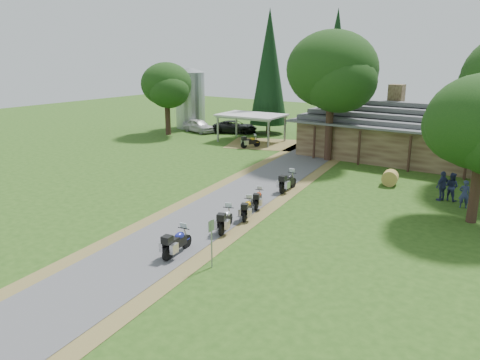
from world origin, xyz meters
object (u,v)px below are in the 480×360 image
Objects in this scene: silo at (190,98)px; car_white_sedan at (199,124)px; carport at (251,128)px; motorcycle_row_d at (258,198)px; car_dark_suv at (235,124)px; lodge at (426,132)px; motorcycle_row_b at (226,218)px; hay_bale at (390,178)px; motorcycle_row_c at (247,208)px; motorcycle_row_a at (177,241)px; motorcycle_row_e at (288,181)px; motorcycle_carport_a at (250,141)px.

car_white_sedan is (2.95, -2.08, -2.63)m from silo.
carport is 21.03m from motorcycle_row_d.
carport is at bearing -149.66° from car_dark_suv.
lodge is 3.81× the size of car_white_sedan.
motorcycle_row_b is at bearing -124.42° from car_white_sedan.
hay_bale is at bearing -89.78° from lodge.
motorcycle_row_d is 10.39m from hay_bale.
car_white_sedan is at bearing 22.76° from motorcycle_row_c.
silo is 1.31× the size of car_dark_suv.
lodge is 3.94× the size of car_dark_suv.
carport reaches higher than motorcycle_row_c.
motorcycle_row_c is (16.80, -22.52, -0.45)m from car_dark_suv.
motorcycle_row_c is at bearing -7.14° from motorcycle_row_a.
carport is 17.78m from motorcycle_row_e.
lodge is 11.40× the size of motorcycle_carport_a.
motorcycle_row_e is 14.61m from motorcycle_carport_a.
carport is at bearing 38.21° from motorcycle_row_e.
motorcycle_carport_a is at bearing -99.06° from car_white_sedan.
motorcycle_row_d is 0.83× the size of motorcycle_row_e.
hay_bale is at bearing -141.22° from car_dark_suv.
motorcycle_row_e is at bearing -113.16° from car_white_sedan.
motorcycle_carport_a is (-15.15, -3.59, -1.81)m from lodge.
motorcycle_row_a is 1.01× the size of motorcycle_row_b.
motorcycle_row_d is 17.82m from motorcycle_carport_a.
motorcycle_row_d is at bearing -11.29° from motorcycle_row_b.
hay_bale is at bearing -38.25° from motorcycle_row_b.
motorcycle_row_d is at bearing -3.56° from motorcycle_row_a.
lodge is 12.83× the size of motorcycle_row_d.
lodge is 20.11× the size of hay_bale.
silo is at bearing 158.88° from carport.
carport is 24.85m from motorcycle_row_b.
hay_bale is (24.98, -9.51, -0.40)m from car_white_sedan.
car_white_sedan reaches higher than motorcycle_row_a.
motorcycle_row_a is at bearing -179.19° from motorcycle_row_e.
carport reaches higher than car_dark_suv.
motorcycle_row_e is at bearing -14.27° from motorcycle_row_b.
motorcycle_row_d is at bearing -105.18° from lodge.
motorcycle_row_e is (-0.71, 5.90, 0.09)m from motorcycle_row_c.
motorcycle_carport_a is (1.69, -2.72, -0.76)m from carport.
car_white_sedan reaches higher than motorcycle_carport_a.
silo is at bearing 65.98° from car_dark_suv.
lodge is 20.69m from motorcycle_row_c.
motorcycle_row_d is at bearing -164.55° from car_dark_suv.
carport is 18.78m from hay_bale.
lodge reaches higher than hay_bale.
car_white_sedan is at bearing -35.21° from silo.
hay_bale is (0.04, -9.06, -1.92)m from lodge.
motorcycle_row_e reaches higher than motorcycle_row_c.
carport is at bearing 55.50° from motorcycle_carport_a.
motorcycle_row_b is 4.16m from motorcycle_row_d.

